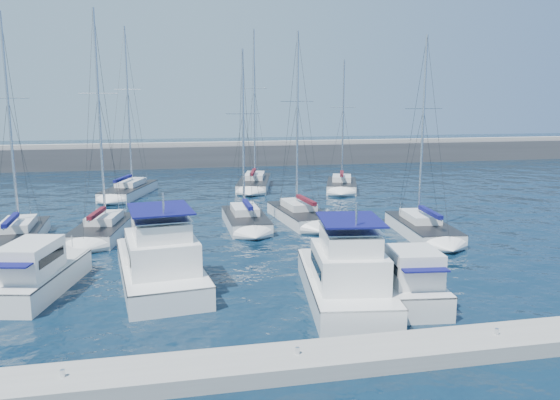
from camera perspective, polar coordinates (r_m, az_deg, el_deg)
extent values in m
plane|color=black|center=(30.69, -3.06, -7.84)|extent=(220.00, 220.00, 0.00)
cube|color=#424244|center=(81.38, -8.70, 4.28)|extent=(160.00, 6.00, 4.00)
cube|color=gray|center=(81.18, -8.74, 5.82)|extent=(160.00, 1.20, 0.50)
cube|color=gray|center=(20.58, 1.83, -16.52)|extent=(40.00, 2.20, 0.60)
cylinder|color=silver|center=(20.24, -21.77, -16.45)|extent=(0.16, 0.16, 0.25)
cylinder|color=silver|center=(20.39, 1.84, -15.45)|extent=(0.16, 0.16, 0.25)
cylinder|color=silver|center=(23.44, 21.71, -12.65)|extent=(0.16, 0.16, 0.25)
cube|color=silver|center=(30.56, -23.62, -8.02)|extent=(4.03, 7.74, 1.60)
cube|color=#262628|center=(30.34, -23.72, -6.68)|extent=(4.08, 7.75, 0.08)
cube|color=silver|center=(29.34, -24.58, -5.59)|extent=(2.78, 3.80, 1.60)
cube|color=black|center=(29.32, -24.59, -5.44)|extent=(2.66, 3.14, 0.45)
cube|color=#0D0E4E|center=(28.10, -25.81, -5.73)|extent=(2.39, 2.63, 0.07)
cube|color=white|center=(30.26, -12.46, -7.55)|extent=(5.13, 10.78, 1.60)
cube|color=#262628|center=(30.04, -12.51, -6.19)|extent=(5.21, 10.79, 0.08)
cube|color=white|center=(28.59, -12.29, -5.26)|extent=(3.87, 5.18, 1.60)
cube|color=black|center=(28.57, -12.30, -5.10)|extent=(3.81, 4.24, 0.45)
cube|color=white|center=(28.09, -12.34, -2.91)|extent=(3.03, 3.67, 0.90)
cube|color=#0D0E4E|center=(27.88, -12.42, -0.91)|extent=(3.42, 4.19, 0.08)
cube|color=white|center=(27.35, 6.64, -9.33)|extent=(4.86, 9.72, 1.60)
cube|color=#262628|center=(27.10, 6.68, -7.84)|extent=(4.93, 9.73, 0.08)
cube|color=white|center=(25.78, 7.17, -6.84)|extent=(3.62, 4.70, 1.60)
cube|color=black|center=(25.76, 7.17, -6.67)|extent=(3.56, 3.86, 0.45)
cube|color=white|center=(25.25, 7.32, -4.26)|extent=(2.83, 3.33, 0.90)
cube|color=#0D0E4E|center=(25.02, 7.37, -2.05)|extent=(3.20, 3.80, 0.08)
cube|color=silver|center=(27.34, 13.21, -9.56)|extent=(3.14, 5.65, 1.60)
cube|color=#262628|center=(27.10, 13.27, -8.06)|extent=(3.19, 5.66, 0.08)
cube|color=silver|center=(26.25, 13.81, -6.75)|extent=(2.43, 2.73, 1.60)
cube|color=black|center=(26.23, 13.81, -6.58)|extent=(2.42, 2.24, 0.45)
cube|color=#0D0E4E|center=(25.27, 14.56, -6.75)|extent=(2.21, 1.87, 0.07)
cube|color=white|center=(41.06, -25.76, -3.73)|extent=(3.41, 8.79, 1.30)
cube|color=#262628|center=(40.92, -25.83, -2.87)|extent=(3.47, 8.79, 0.06)
cube|color=white|center=(41.37, -25.73, -2.27)|extent=(2.13, 3.87, 0.55)
cylinder|color=silver|center=(40.85, -26.44, 7.59)|extent=(0.18, 0.18, 13.79)
cylinder|color=silver|center=(39.50, -26.29, -2.06)|extent=(0.33, 4.33, 0.12)
cube|color=#0D0E4E|center=(39.37, -26.34, -1.88)|extent=(0.54, 3.91, 0.28)
cube|color=silver|center=(40.91, -17.99, -3.23)|extent=(4.24, 8.12, 1.30)
cube|color=#262628|center=(40.77, -18.04, -2.37)|extent=(4.30, 8.13, 0.06)
cube|color=silver|center=(41.16, -17.89, -1.79)|extent=(2.49, 3.66, 0.55)
cylinder|color=silver|center=(40.59, -18.37, 8.50)|extent=(0.18, 0.18, 14.31)
cylinder|color=silver|center=(39.50, -18.57, -1.51)|extent=(0.76, 3.83, 0.12)
cube|color=#4B0F18|center=(39.38, -18.62, -1.33)|extent=(0.92, 3.49, 0.28)
cube|color=white|center=(42.03, -3.62, -2.37)|extent=(2.92, 7.55, 1.30)
cube|color=#262628|center=(41.90, -3.63, -1.53)|extent=(2.98, 7.55, 0.06)
cube|color=white|center=(42.29, -3.72, -0.98)|extent=(1.89, 3.31, 0.55)
cylinder|color=silver|center=(41.79, -3.88, 7.37)|extent=(0.18, 0.18, 11.86)
cylinder|color=silver|center=(40.62, -3.42, -0.66)|extent=(0.13, 3.77, 0.12)
cube|color=#0D0E4E|center=(40.50, -3.40, -0.48)|extent=(0.36, 3.40, 0.28)
cube|color=silver|center=(43.84, 2.12, -1.82)|extent=(3.92, 8.54, 1.30)
cube|color=#262628|center=(43.71, 2.12, -1.01)|extent=(3.98, 8.54, 0.06)
cube|color=silver|center=(44.12, 1.90, -0.48)|extent=(2.37, 3.80, 0.55)
cylinder|color=silver|center=(43.64, 1.82, 8.51)|extent=(0.18, 0.18, 13.38)
cylinder|color=silver|center=(42.40, 2.69, -0.18)|extent=(0.54, 4.12, 0.12)
cube|color=#4B0F18|center=(42.28, 2.74, 0.00)|extent=(0.72, 3.74, 0.28)
cube|color=white|center=(40.63, 14.63, -3.15)|extent=(3.81, 8.55, 1.30)
cube|color=#262628|center=(40.49, 14.67, -2.28)|extent=(3.87, 8.55, 0.06)
cube|color=white|center=(40.90, 14.44, -1.69)|extent=(2.30, 3.80, 0.55)
cylinder|color=silver|center=(40.36, 14.70, 7.45)|extent=(0.18, 0.18, 12.58)
cylinder|color=silver|center=(39.18, 15.37, -1.44)|extent=(0.53, 4.14, 0.12)
cube|color=#0D0E4E|center=(39.06, 15.43, -1.25)|extent=(0.72, 3.75, 0.28)
cube|color=white|center=(57.50, -15.49, 0.76)|extent=(5.60, 9.70, 1.30)
cube|color=#262628|center=(57.40, -15.52, 1.38)|extent=(5.66, 9.72, 0.06)
cube|color=white|center=(57.88, -15.33, 1.78)|extent=(3.06, 4.43, 0.55)
cylinder|color=silver|center=(57.60, -15.59, 9.55)|extent=(0.18, 0.18, 15.25)
cylinder|color=silver|center=(56.00, -16.06, 2.03)|extent=(1.48, 4.44, 0.12)
cube|color=#0D0E4E|center=(55.88, -16.11, 2.17)|extent=(1.57, 4.07, 0.28)
cube|color=silver|center=(60.42, -2.71, 1.59)|extent=(5.33, 10.33, 1.30)
cube|color=#262628|center=(60.33, -2.71, 2.18)|extent=(5.39, 10.34, 0.06)
cube|color=silver|center=(60.89, -2.67, 2.56)|extent=(2.97, 4.67, 0.55)
cylinder|color=silver|center=(60.68, -2.71, 10.11)|extent=(0.18, 0.18, 15.60)
cylinder|color=silver|center=(58.74, -2.83, 2.81)|extent=(1.27, 4.83, 0.12)
cube|color=#4B0F18|center=(58.63, -2.84, 2.94)|extent=(1.38, 4.40, 0.28)
cube|color=white|center=(59.03, 6.45, 1.32)|extent=(5.11, 7.72, 1.30)
cube|color=#262628|center=(58.94, 6.46, 1.92)|extent=(5.17, 7.73, 0.06)
cube|color=white|center=(59.33, 6.47, 2.29)|extent=(2.84, 3.58, 0.55)
cylinder|color=silver|center=(59.04, 6.60, 8.42)|extent=(0.18, 0.18, 12.27)
cylinder|color=silver|center=(57.75, 6.47, 2.62)|extent=(1.25, 3.42, 0.12)
cube|color=#4B0F18|center=(57.63, 6.47, 2.75)|extent=(1.35, 3.15, 0.28)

